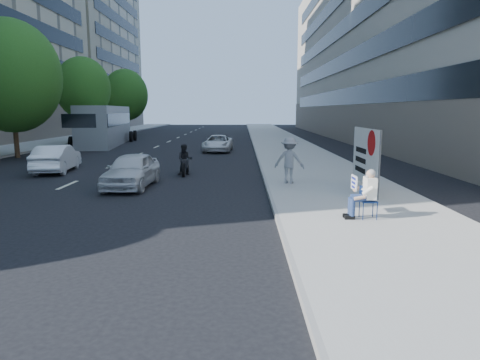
{
  "coord_description": "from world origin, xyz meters",
  "views": [
    {
      "loc": [
        0.5,
        -8.81,
        2.97
      ],
      "look_at": [
        0.44,
        3.02,
        1.03
      ],
      "focal_mm": 32.0,
      "sensor_mm": 36.0,
      "label": 1
    }
  ],
  "objects_px": {
    "jogger": "(289,160)",
    "white_sedan_near": "(132,170)",
    "protest_banner": "(365,156)",
    "white_sedan_mid": "(57,158)",
    "motorcycle": "(185,161)",
    "bus": "(106,126)",
    "white_sedan_far": "(218,143)",
    "seated_protester": "(364,191)"
  },
  "relations": [
    {
      "from": "white_sedan_mid",
      "to": "motorcycle",
      "type": "xyz_separation_m",
      "value": [
        6.36,
        -0.95,
        -0.02
      ]
    },
    {
      "from": "jogger",
      "to": "motorcycle",
      "type": "bearing_deg",
      "value": -20.0
    },
    {
      "from": "seated_protester",
      "to": "protest_banner",
      "type": "xyz_separation_m",
      "value": [
        1.08,
        3.79,
        0.53
      ]
    },
    {
      "from": "white_sedan_far",
      "to": "jogger",
      "type": "bearing_deg",
      "value": -73.55
    },
    {
      "from": "white_sedan_near",
      "to": "motorcycle",
      "type": "distance_m",
      "value": 3.62
    },
    {
      "from": "white_sedan_mid",
      "to": "bus",
      "type": "distance_m",
      "value": 16.7
    },
    {
      "from": "seated_protester",
      "to": "white_sedan_far",
      "type": "height_order",
      "value": "seated_protester"
    },
    {
      "from": "white_sedan_near",
      "to": "white_sedan_mid",
      "type": "distance_m",
      "value": 6.3
    },
    {
      "from": "jogger",
      "to": "motorcycle",
      "type": "distance_m",
      "value": 5.49
    },
    {
      "from": "jogger",
      "to": "bus",
      "type": "relative_size",
      "value": 0.15
    },
    {
      "from": "jogger",
      "to": "motorcycle",
      "type": "relative_size",
      "value": 0.88
    },
    {
      "from": "seated_protester",
      "to": "protest_banner",
      "type": "height_order",
      "value": "protest_banner"
    },
    {
      "from": "jogger",
      "to": "white_sedan_near",
      "type": "relative_size",
      "value": 0.46
    },
    {
      "from": "protest_banner",
      "to": "white_sedan_near",
      "type": "bearing_deg",
      "value": 169.29
    },
    {
      "from": "jogger",
      "to": "white_sedan_far",
      "type": "relative_size",
      "value": 0.42
    },
    {
      "from": "seated_protester",
      "to": "white_sedan_mid",
      "type": "xyz_separation_m",
      "value": [
        -12.21,
        9.58,
        -0.22
      ]
    },
    {
      "from": "protest_banner",
      "to": "white_sedan_mid",
      "type": "distance_m",
      "value": 14.52
    },
    {
      "from": "white_sedan_far",
      "to": "bus",
      "type": "xyz_separation_m",
      "value": [
        -10.02,
        6.05,
        1.05
      ]
    },
    {
      "from": "white_sedan_mid",
      "to": "white_sedan_far",
      "type": "height_order",
      "value": "white_sedan_mid"
    },
    {
      "from": "white_sedan_near",
      "to": "white_sedan_far",
      "type": "bearing_deg",
      "value": 82.2
    },
    {
      "from": "white_sedan_near",
      "to": "white_sedan_far",
      "type": "height_order",
      "value": "white_sedan_near"
    },
    {
      "from": "seated_protester",
      "to": "protest_banner",
      "type": "distance_m",
      "value": 3.98
    },
    {
      "from": "motorcycle",
      "to": "bus",
      "type": "bearing_deg",
      "value": 113.32
    },
    {
      "from": "white_sedan_mid",
      "to": "white_sedan_far",
      "type": "xyz_separation_m",
      "value": [
        7.25,
        10.39,
        -0.07
      ]
    },
    {
      "from": "white_sedan_near",
      "to": "motorcycle",
      "type": "height_order",
      "value": "motorcycle"
    },
    {
      "from": "jogger",
      "to": "protest_banner",
      "type": "bearing_deg",
      "value": 160.49
    },
    {
      "from": "seated_protester",
      "to": "motorcycle",
      "type": "distance_m",
      "value": 10.43
    },
    {
      "from": "jogger",
      "to": "motorcycle",
      "type": "height_order",
      "value": "jogger"
    },
    {
      "from": "seated_protester",
      "to": "jogger",
      "type": "distance_m",
      "value": 5.65
    },
    {
      "from": "motorcycle",
      "to": "bus",
      "type": "xyz_separation_m",
      "value": [
        -9.13,
        17.39,
        1.0
      ]
    },
    {
      "from": "white_sedan_far",
      "to": "seated_protester",
      "type": "bearing_deg",
      "value": -73.51
    },
    {
      "from": "white_sedan_near",
      "to": "white_sedan_far",
      "type": "distance_m",
      "value": 14.78
    },
    {
      "from": "jogger",
      "to": "seated_protester",
      "type": "bearing_deg",
      "value": 119.15
    },
    {
      "from": "white_sedan_near",
      "to": "white_sedan_mid",
      "type": "bearing_deg",
      "value": 140.6
    },
    {
      "from": "white_sedan_near",
      "to": "bus",
      "type": "bearing_deg",
      "value": 112.05
    },
    {
      "from": "protest_banner",
      "to": "bus",
      "type": "relative_size",
      "value": 0.25
    },
    {
      "from": "white_sedan_mid",
      "to": "jogger",
      "type": "bearing_deg",
      "value": 151.72
    },
    {
      "from": "seated_protester",
      "to": "bus",
      "type": "height_order",
      "value": "bus"
    },
    {
      "from": "seated_protester",
      "to": "protest_banner",
      "type": "relative_size",
      "value": 0.43
    },
    {
      "from": "seated_protester",
      "to": "white_sedan_near",
      "type": "bearing_deg",
      "value": 144.17
    },
    {
      "from": "seated_protester",
      "to": "bus",
      "type": "relative_size",
      "value": 0.11
    },
    {
      "from": "motorcycle",
      "to": "seated_protester",
      "type": "bearing_deg",
      "value": -60.28
    }
  ]
}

